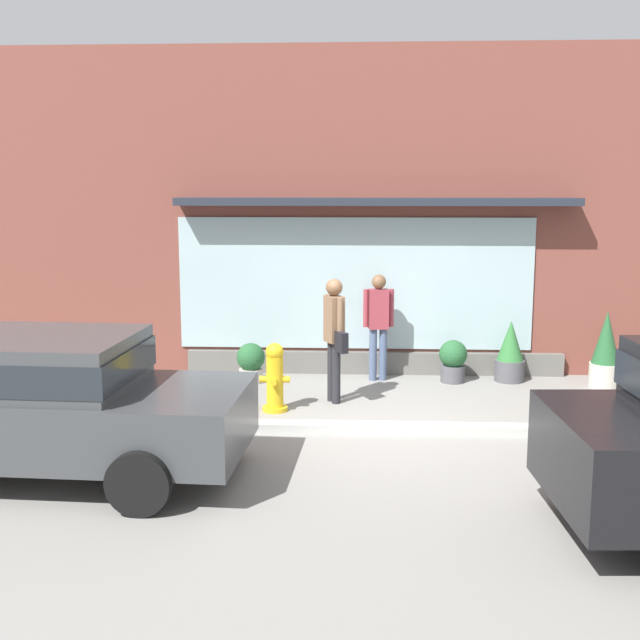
% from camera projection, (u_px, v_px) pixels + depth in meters
% --- Properties ---
extents(ground_plane, '(60.00, 60.00, 0.00)m').
position_uv_depth(ground_plane, '(377.00, 428.00, 10.03)').
color(ground_plane, gray).
extents(curb_strip, '(14.00, 0.24, 0.12)m').
position_uv_depth(curb_strip, '(377.00, 428.00, 9.82)').
color(curb_strip, '#B2B2AD').
rests_on(curb_strip, ground_plane).
extents(storefront, '(14.00, 0.81, 5.18)m').
position_uv_depth(storefront, '(375.00, 216.00, 12.74)').
color(storefront, brown).
rests_on(storefront, ground_plane).
extents(fire_hydrant, '(0.41, 0.38, 0.94)m').
position_uv_depth(fire_hydrant, '(275.00, 378.00, 10.72)').
color(fire_hydrant, gold).
rests_on(fire_hydrant, ground_plane).
extents(pedestrian_with_handbag, '(0.36, 0.61, 1.75)m').
position_uv_depth(pedestrian_with_handbag, '(335.00, 331.00, 11.05)').
color(pedestrian_with_handbag, '#232328').
rests_on(pedestrian_with_handbag, ground_plane).
extents(pedestrian_passerby, '(0.48, 0.24, 1.67)m').
position_uv_depth(pedestrian_passerby, '(378.00, 319.00, 12.35)').
color(pedestrian_passerby, '#475675').
rests_on(pedestrian_passerby, ground_plane).
extents(parked_car_dark_gray, '(4.32, 2.12, 1.50)m').
position_uv_depth(parked_car_dark_gray, '(34.00, 396.00, 8.26)').
color(parked_car_dark_gray, '#383A3D').
rests_on(parked_car_dark_gray, ground_plane).
extents(potted_plant_corner_tall, '(0.43, 0.43, 0.66)m').
position_uv_depth(potted_plant_corner_tall, '(453.00, 360.00, 12.33)').
color(potted_plant_corner_tall, '#4C4C51').
rests_on(potted_plant_corner_tall, ground_plane).
extents(potted_plant_by_entrance, '(0.46, 0.46, 1.17)m').
position_uv_depth(potted_plant_by_entrance, '(606.00, 351.00, 11.96)').
color(potted_plant_by_entrance, '#B7B2A3').
rests_on(potted_plant_by_entrance, ground_plane).
extents(potted_plant_low_front, '(0.44, 0.44, 0.62)m').
position_uv_depth(potted_plant_low_front, '(251.00, 362.00, 12.30)').
color(potted_plant_low_front, '#B7B2A3').
rests_on(potted_plant_low_front, ground_plane).
extents(potted_plant_window_right, '(0.46, 0.46, 0.96)m').
position_uv_depth(potted_plant_window_right, '(510.00, 353.00, 12.37)').
color(potted_plant_window_right, '#4C4C51').
rests_on(potted_plant_window_right, ground_plane).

